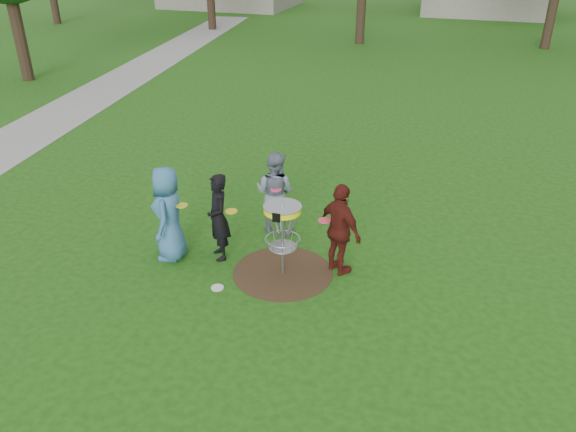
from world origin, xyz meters
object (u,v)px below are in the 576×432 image
(player_blue, at_px, (169,214))
(player_grey, at_px, (275,192))
(player_maroon, at_px, (340,230))
(player_black, at_px, (218,217))
(disc_golf_basket, at_px, (283,223))

(player_blue, relative_size, player_grey, 1.06)
(player_grey, xyz_separation_m, player_maroon, (1.58, -1.09, 0.00))
(player_black, bearing_deg, player_maroon, 57.39)
(player_blue, xyz_separation_m, player_black, (0.86, 0.26, -0.07))
(player_grey, height_order, player_maroon, player_maroon)
(player_black, distance_m, disc_golf_basket, 1.31)
(player_black, xyz_separation_m, player_maroon, (2.22, 0.19, 0.02))
(disc_golf_basket, bearing_deg, player_grey, 114.04)
(player_grey, relative_size, disc_golf_basket, 1.23)
(disc_golf_basket, bearing_deg, player_maroon, 20.78)
(player_grey, xyz_separation_m, disc_golf_basket, (0.64, -1.44, 0.17))
(player_grey, bearing_deg, disc_golf_basket, 122.31)
(player_blue, distance_m, disc_golf_basket, 2.16)
(player_grey, bearing_deg, player_blue, 53.97)
(player_black, bearing_deg, disc_golf_basket, 45.27)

